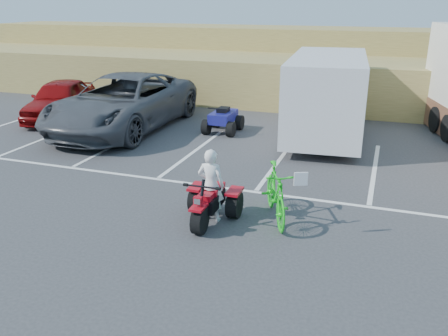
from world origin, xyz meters
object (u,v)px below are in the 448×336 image
(red_car, at_px, (60,99))
(quad_atv_green, at_px, (306,131))
(rider, at_px, (211,185))
(green_dirt_bike, at_px, (276,193))
(grey_pickup, at_px, (123,102))
(cargo_trailer, at_px, (327,94))
(red_trike_atv, at_px, (209,222))
(quad_atv_blue, at_px, (223,132))

(red_car, relative_size, quad_atv_green, 3.23)
(rider, bearing_deg, green_dirt_bike, -160.91)
(grey_pickup, xyz_separation_m, cargo_trailer, (7.05, 1.26, 0.51))
(red_trike_atv, xyz_separation_m, quad_atv_blue, (-2.14, 7.00, 0.00))
(quad_atv_blue, bearing_deg, red_trike_atv, -73.07)
(green_dirt_bike, xyz_separation_m, cargo_trailer, (0.07, 6.85, 0.89))
(rider, xyz_separation_m, quad_atv_blue, (-2.13, 6.85, -0.79))
(cargo_trailer, bearing_deg, quad_atv_green, 133.80)
(green_dirt_bike, bearing_deg, quad_atv_blue, 94.90)
(rider, height_order, quad_atv_blue, rider)
(grey_pickup, distance_m, quad_atv_green, 6.70)
(rider, bearing_deg, quad_atv_green, -95.69)
(red_trike_atv, bearing_deg, green_dirt_bike, 24.78)
(grey_pickup, height_order, red_car, grey_pickup)
(cargo_trailer, bearing_deg, grey_pickup, -174.69)
(red_trike_atv, height_order, grey_pickup, grey_pickup)
(red_trike_atv, distance_m, green_dirt_bike, 1.55)
(red_car, xyz_separation_m, quad_atv_blue, (6.76, 0.17, -0.76))
(red_car, height_order, quad_atv_blue, red_car)
(green_dirt_bike, bearing_deg, red_car, 125.31)
(grey_pickup, relative_size, red_car, 1.57)
(green_dirt_bike, relative_size, red_car, 0.45)
(quad_atv_blue, xyz_separation_m, quad_atv_green, (2.80, 1.10, 0.00))
(green_dirt_bike, height_order, red_car, red_car)
(grey_pickup, height_order, cargo_trailer, cargo_trailer)
(rider, relative_size, quad_atv_blue, 1.05)
(grey_pickup, bearing_deg, rider, -46.99)
(green_dirt_bike, distance_m, quad_atv_green, 7.52)
(cargo_trailer, relative_size, quad_atv_green, 4.37)
(red_trike_atv, height_order, cargo_trailer, cargo_trailer)
(green_dirt_bike, xyz_separation_m, red_car, (-10.19, 6.20, 0.16))
(green_dirt_bike, distance_m, cargo_trailer, 6.91)
(red_trike_atv, distance_m, red_car, 11.24)
(quad_atv_green, bearing_deg, grey_pickup, -159.16)
(red_car, bearing_deg, cargo_trailer, -12.76)
(cargo_trailer, height_order, quad_atv_green, cargo_trailer)
(grey_pickup, distance_m, cargo_trailer, 7.18)
(red_trike_atv, bearing_deg, grey_pickup, 131.57)
(red_trike_atv, height_order, quad_atv_blue, red_trike_atv)
(grey_pickup, height_order, quad_atv_green, grey_pickup)
(rider, xyz_separation_m, cargo_trailer, (1.36, 7.33, 0.69))
(cargo_trailer, bearing_deg, green_dirt_bike, -95.44)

